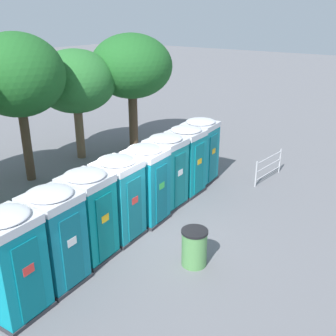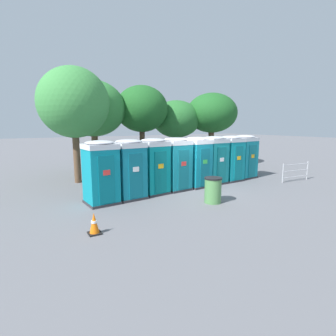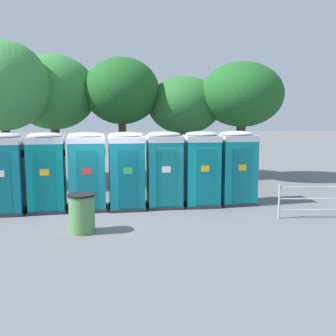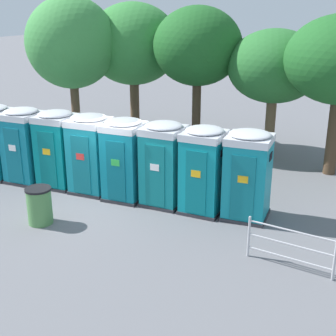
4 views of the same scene
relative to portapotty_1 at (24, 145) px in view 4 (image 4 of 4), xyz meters
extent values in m
plane|color=slate|center=(3.20, -0.26, -1.28)|extent=(120.00, 120.00, 0.00)
cube|color=black|center=(-0.67, -0.07, 0.60)|extent=(0.06, 0.36, 0.20)
cube|color=#2D2D33|center=(0.00, 0.01, -1.23)|extent=(1.27, 1.29, 0.10)
cube|color=#107E96|center=(0.00, 0.01, -0.13)|extent=(1.21, 1.23, 2.10)
cube|color=#0C6275|center=(0.05, -0.58, -0.21)|extent=(0.62, 0.08, 1.85)
cube|color=white|center=(0.05, -0.60, 0.07)|extent=(0.28, 0.03, 0.20)
cube|color=black|center=(0.57, 0.05, 0.60)|extent=(0.05, 0.36, 0.20)
cube|color=silver|center=(0.00, 0.01, 1.02)|extent=(1.25, 1.26, 0.20)
ellipsoid|color=silver|center=(0.00, 0.01, 1.17)|extent=(1.19, 1.20, 0.18)
cube|color=#2D2D33|center=(1.26, 0.20, -1.23)|extent=(1.28, 1.30, 0.10)
cube|color=#07888E|center=(1.26, 0.20, -0.13)|extent=(1.21, 1.24, 2.10)
cube|color=#076A6E|center=(1.31, -0.38, -0.21)|extent=(0.61, 0.09, 1.85)
cube|color=yellow|center=(1.31, -0.40, 0.07)|extent=(0.28, 0.04, 0.20)
cube|color=black|center=(1.82, 0.26, 0.60)|extent=(0.06, 0.36, 0.20)
cube|color=silver|center=(1.26, 0.20, 1.02)|extent=(1.25, 1.28, 0.20)
ellipsoid|color=silver|center=(1.26, 0.20, 1.17)|extent=(1.19, 1.22, 0.18)
cube|color=#2D2D33|center=(2.52, 0.29, -1.23)|extent=(1.30, 1.30, 0.10)
cube|color=teal|center=(2.52, 0.29, -0.13)|extent=(1.24, 1.24, 2.10)
cube|color=#0F6977|center=(2.57, -0.29, -0.21)|extent=(0.63, 0.08, 1.85)
cube|color=red|center=(2.57, -0.31, 0.07)|extent=(0.28, 0.03, 0.20)
cube|color=black|center=(3.10, 0.34, 0.60)|extent=(0.06, 0.36, 0.20)
cube|color=silver|center=(2.52, 0.29, 1.02)|extent=(1.27, 1.27, 0.20)
ellipsoid|color=silver|center=(2.52, 0.29, 1.17)|extent=(1.21, 1.21, 0.18)
cube|color=#2D2D33|center=(3.79, 0.31, -1.23)|extent=(1.27, 1.30, 0.10)
cube|color=#0E7C91|center=(3.79, 0.31, -0.13)|extent=(1.21, 1.24, 2.10)
cube|color=#0B6071|center=(3.84, -0.27, -0.21)|extent=(0.61, 0.09, 1.85)
cube|color=green|center=(3.85, -0.29, 0.07)|extent=(0.28, 0.03, 0.20)
cube|color=black|center=(4.35, 0.36, 0.60)|extent=(0.06, 0.36, 0.20)
cube|color=silver|center=(3.79, 0.31, 1.02)|extent=(1.24, 1.27, 0.20)
ellipsoid|color=silver|center=(3.79, 0.31, 1.17)|extent=(1.18, 1.21, 0.18)
cube|color=#2D2D33|center=(5.05, 0.48, -1.23)|extent=(1.23, 1.25, 0.10)
cube|color=teal|center=(5.05, 0.48, -0.13)|extent=(1.17, 1.19, 2.10)
cube|color=#0E6D73|center=(5.08, -0.10, -0.21)|extent=(0.62, 0.06, 1.85)
cube|color=white|center=(5.08, -0.12, 0.07)|extent=(0.28, 0.02, 0.20)
cube|color=black|center=(5.62, 0.51, 0.60)|extent=(0.04, 0.36, 0.20)
cube|color=silver|center=(5.05, 0.48, 1.02)|extent=(1.21, 1.23, 0.20)
ellipsoid|color=silver|center=(5.05, 0.48, 1.17)|extent=(1.15, 1.17, 0.18)
cube|color=#2D2D33|center=(6.32, 0.54, -1.23)|extent=(1.22, 1.25, 0.10)
cube|color=#0C8C99|center=(6.32, 0.54, -0.13)|extent=(1.16, 1.19, 2.10)
cube|color=#0A6D77|center=(6.34, -0.05, -0.21)|extent=(0.61, 0.06, 1.85)
cube|color=yellow|center=(6.34, -0.06, 0.07)|extent=(0.28, 0.02, 0.20)
cube|color=black|center=(6.88, 0.56, 0.60)|extent=(0.04, 0.36, 0.20)
cube|color=silver|center=(6.32, 0.54, 1.02)|extent=(1.19, 1.23, 0.20)
ellipsoid|color=silver|center=(6.32, 0.54, 1.17)|extent=(1.14, 1.17, 0.18)
cube|color=#2D2D33|center=(7.57, 0.72, -1.23)|extent=(1.36, 1.32, 0.10)
cube|color=teal|center=(7.57, 0.72, -0.13)|extent=(1.29, 1.26, 2.10)
cube|color=#0E6C79|center=(7.63, 0.14, -0.21)|extent=(0.65, 0.10, 1.85)
cube|color=yellow|center=(7.64, 0.12, 0.07)|extent=(0.28, 0.04, 0.20)
cube|color=black|center=(8.17, 0.79, 0.60)|extent=(0.06, 0.36, 0.20)
cube|color=silver|center=(7.57, 0.72, 1.02)|extent=(1.33, 1.30, 0.20)
ellipsoid|color=silver|center=(7.57, 0.72, 1.17)|extent=(1.27, 1.23, 0.18)
cylinder|color=#4C3826|center=(3.51, 6.24, 0.39)|extent=(0.36, 0.36, 3.33)
ellipsoid|color=#1E5B23|center=(3.51, 6.24, 2.91)|extent=(3.53, 3.53, 3.10)
cylinder|color=brown|center=(0.34, 6.57, 0.31)|extent=(0.41, 0.41, 3.18)
ellipsoid|color=#337F38|center=(0.34, 6.57, 2.85)|extent=(4.00, 4.00, 3.48)
cylinder|color=brown|center=(-1.26, 4.38, 0.35)|extent=(0.36, 0.36, 3.27)
ellipsoid|color=#3D8C42|center=(-1.26, 4.38, 3.00)|extent=(3.67, 3.67, 3.68)
cylinder|color=brown|center=(6.53, 6.63, 0.11)|extent=(0.39, 0.39, 2.78)
ellipsoid|color=#286B2D|center=(6.53, 6.63, 2.26)|extent=(3.57, 3.57, 2.77)
cylinder|color=#4C3826|center=(9.07, 5.59, 0.32)|extent=(0.44, 0.44, 3.20)
cylinder|color=#518C4C|center=(2.66, -2.31, -0.79)|extent=(0.68, 0.68, 0.98)
cylinder|color=black|center=(2.66, -2.31, -0.27)|extent=(0.72, 0.72, 0.06)
cylinder|color=#B7B7BC|center=(8.35, -1.38, -0.76)|extent=(0.06, 0.06, 1.05)
cylinder|color=#B7B7BC|center=(10.34, -1.52, -0.76)|extent=(0.06, 0.06, 1.05)
cylinder|color=#B7B7BC|center=(9.35, -1.45, -0.33)|extent=(2.00, 0.18, 0.04)
cylinder|color=#B7B7BC|center=(9.35, -1.45, -0.68)|extent=(2.00, 0.18, 0.04)
cylinder|color=#B7B7BC|center=(9.35, -1.45, -1.03)|extent=(2.00, 0.18, 0.04)
camera|label=1|loc=(-4.88, -7.15, 5.05)|focal=42.00mm
camera|label=2|loc=(-4.14, -10.26, 1.86)|focal=28.00mm
camera|label=3|loc=(4.03, -12.53, 1.82)|focal=42.00mm
camera|label=4|loc=(11.25, -11.12, 4.50)|focal=50.00mm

